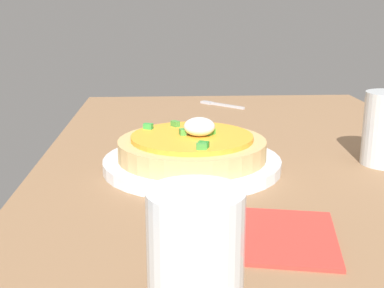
{
  "coord_description": "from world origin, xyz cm",
  "views": [
    {
      "loc": [
        70.91,
        -13.89,
        25.06
      ],
      "look_at": [
        3.8,
        -10.24,
        6.6
      ],
      "focal_mm": 47.98,
      "sensor_mm": 36.0,
      "label": 1
    }
  ],
  "objects": [
    {
      "name": "napkin",
      "position": [
        25.65,
        -3.71,
        3.25
      ],
      "size": [
        14.73,
        14.73,
        0.4
      ],
      "primitive_type": "cube",
      "rotation": [
        0.0,
        0.0,
        -0.2
      ],
      "color": "red",
      "rests_on": "dining_table"
    },
    {
      "name": "dining_table",
      "position": [
        0.0,
        0.0,
        1.53
      ],
      "size": [
        107.0,
        64.38,
        3.05
      ],
      "primitive_type": "cube",
      "color": "#896545",
      "rests_on": "ground"
    },
    {
      "name": "pizza",
      "position": [
        3.81,
        -10.21,
        6.25
      ],
      "size": [
        20.17,
        20.17,
        5.73
      ],
      "color": "tan",
      "rests_on": "plate"
    },
    {
      "name": "plate",
      "position": [
        3.8,
        -10.24,
        3.82
      ],
      "size": [
        24.31,
        24.31,
        1.54
      ],
      "primitive_type": "cylinder",
      "color": "white",
      "rests_on": "dining_table"
    },
    {
      "name": "fork",
      "position": [
        -41.25,
        -1.87,
        3.3
      ],
      "size": [
        8.74,
        9.0,
        0.5
      ],
      "rotation": [
        0.0,
        0.0,
        -2.34
      ],
      "color": "#B7B7BC",
      "rests_on": "dining_table"
    },
    {
      "name": "cup_far",
      "position": [
        38.06,
        -11.85,
        7.3
      ],
      "size": [
        6.97,
        6.97,
        9.64
      ],
      "color": "silver",
      "rests_on": "dining_table"
    }
  ]
}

